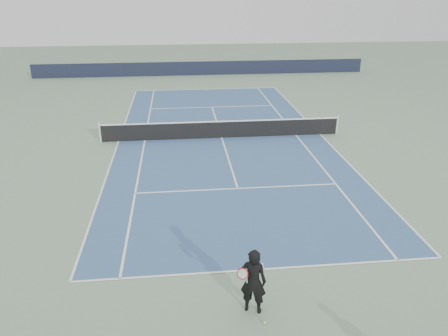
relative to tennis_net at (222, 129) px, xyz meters
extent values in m
plane|color=slate|center=(0.00, 0.00, -0.50)|extent=(80.00, 80.00, 0.00)
cube|color=#35557F|center=(0.00, 0.00, -0.50)|extent=(10.97, 23.77, 0.01)
cylinder|color=silver|center=(-6.40, 0.00, 0.03)|extent=(0.10, 0.10, 1.07)
cylinder|color=silver|center=(6.40, 0.00, 0.03)|extent=(0.10, 0.10, 1.07)
cube|color=black|center=(0.00, 0.00, -0.04)|extent=(12.80, 0.03, 0.90)
cube|color=white|center=(0.00, 0.00, 0.43)|extent=(12.80, 0.04, 0.06)
cube|color=black|center=(0.00, 17.88, 0.10)|extent=(30.00, 0.25, 1.20)
imported|color=black|center=(-0.60, -13.54, 0.40)|extent=(0.81, 0.69, 1.81)
torus|color=#99110C|center=(-0.88, -13.59, 0.68)|extent=(0.34, 0.18, 0.36)
cylinder|color=white|center=(-0.88, -13.59, 0.68)|extent=(0.29, 0.14, 0.32)
cylinder|color=white|center=(-0.76, -13.56, 0.42)|extent=(0.08, 0.13, 0.27)
sphere|color=yellow|center=(-0.39, -14.06, -0.47)|extent=(0.07, 0.07, 0.07)
camera|label=1|loc=(-2.27, -22.26, 7.18)|focal=35.00mm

